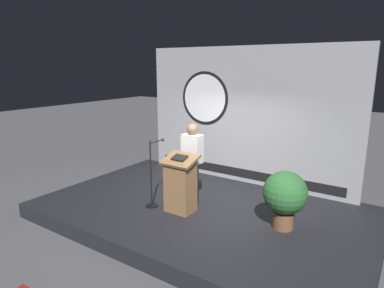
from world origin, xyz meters
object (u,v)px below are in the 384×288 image
at_px(podium, 180,184).
at_px(speaker_person, 192,163).
at_px(microphone_stand, 153,183).
at_px(potted_plant, 285,195).

distance_m(podium, speaker_person, 0.57).
xyz_separation_m(podium, microphone_stand, (-0.60, -0.09, -0.07)).
bearing_deg(podium, potted_plant, 12.69).
bearing_deg(speaker_person, podium, -84.58).
bearing_deg(microphone_stand, potted_plant, 11.77).
bearing_deg(microphone_stand, speaker_person, 45.79).
xyz_separation_m(microphone_stand, potted_plant, (2.50, 0.52, 0.14)).
relative_size(microphone_stand, potted_plant, 1.32).
xyz_separation_m(podium, speaker_person, (-0.05, 0.48, 0.30)).
bearing_deg(potted_plant, speaker_person, 178.43).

